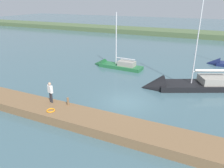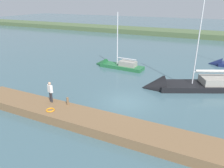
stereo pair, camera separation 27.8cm
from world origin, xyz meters
TOP-DOWN VIEW (x-y plane):
  - ground_plane at (0.00, 0.00)m, footprint 200.00×200.00m
  - far_shoreline at (0.00, -41.86)m, footprint 180.00×8.00m
  - dock_pier at (0.00, 4.68)m, footprint 23.70×2.57m
  - mooring_post_near at (3.55, 3.78)m, footprint 0.18×0.18m
  - life_ring_buoy at (4.16, 5.19)m, footprint 0.66×0.66m
  - sailboat_far_right at (5.50, -9.43)m, footprint 7.24×2.22m
  - sailboat_inner_slip at (-4.45, -5.75)m, footprint 10.83×6.91m
  - person_on_dock at (5.10, 3.97)m, footprint 0.64×0.36m

SIDE VIEW (x-z plane):
  - ground_plane at x=0.00m, z-range 0.00..0.00m
  - far_shoreline at x=0.00m, z-range -1.20..1.20m
  - sailboat_far_right at x=5.50m, z-range -3.82..4.21m
  - sailboat_inner_slip at x=-4.45m, z-range -5.45..5.91m
  - dock_pier at x=0.00m, z-range 0.00..0.71m
  - life_ring_buoy at x=4.16m, z-range 0.71..0.81m
  - mooring_post_near at x=3.55m, z-range 0.71..1.34m
  - person_on_dock at x=5.10m, z-range 0.85..2.62m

